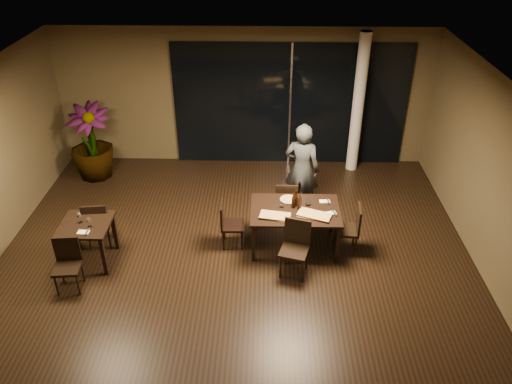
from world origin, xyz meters
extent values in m
plane|color=black|center=(0.00, 0.00, 0.00)|extent=(8.00, 8.00, 0.00)
cube|color=#4C4129|center=(0.00, 4.05, 1.50)|extent=(8.00, 0.10, 3.00)
cube|color=#4C4129|center=(4.05, 0.00, 1.50)|extent=(0.10, 8.00, 3.00)
cube|color=white|center=(0.00, 0.00, 3.02)|extent=(8.00, 8.00, 0.04)
cube|color=black|center=(1.00, 3.96, 1.35)|extent=(5.00, 0.06, 2.70)
cylinder|color=silver|center=(2.40, 3.65, 1.50)|extent=(0.24, 0.24, 3.00)
cube|color=black|center=(1.00, 0.80, 0.73)|extent=(1.50, 1.00, 0.04)
cube|color=black|center=(0.31, 0.36, 0.35)|extent=(0.06, 0.06, 0.71)
cube|color=black|center=(1.69, 0.36, 0.35)|extent=(0.06, 0.06, 0.71)
cube|color=black|center=(0.31, 1.24, 0.35)|extent=(0.06, 0.06, 0.71)
cube|color=black|center=(1.69, 1.24, 0.35)|extent=(0.06, 0.06, 0.71)
cube|color=black|center=(-2.40, 0.30, 0.73)|extent=(0.80, 0.80, 0.04)
cube|color=black|center=(-2.74, -0.04, 0.35)|extent=(0.06, 0.06, 0.71)
cube|color=black|center=(-2.06, -0.04, 0.35)|extent=(0.06, 0.06, 0.71)
cube|color=black|center=(-2.74, 0.64, 0.35)|extent=(0.06, 0.06, 0.71)
cube|color=black|center=(-2.06, 0.64, 0.35)|extent=(0.06, 0.06, 0.71)
cube|color=black|center=(0.88, 1.58, 0.41)|extent=(0.41, 0.41, 0.05)
cylinder|color=black|center=(1.05, 1.74, 0.20)|extent=(0.03, 0.03, 0.41)
cylinder|color=black|center=(0.73, 1.75, 0.20)|extent=(0.03, 0.03, 0.41)
cylinder|color=black|center=(1.04, 1.41, 0.20)|extent=(0.03, 0.03, 0.41)
cylinder|color=black|center=(0.72, 1.42, 0.20)|extent=(0.03, 0.03, 0.41)
cube|color=black|center=(0.88, 1.40, 0.63)|extent=(0.40, 0.05, 0.45)
cube|color=black|center=(0.96, 0.07, 0.44)|extent=(0.53, 0.53, 0.05)
cylinder|color=black|center=(0.74, -0.05, 0.22)|extent=(0.04, 0.04, 0.44)
cylinder|color=black|center=(1.08, -0.15, 0.22)|extent=(0.04, 0.04, 0.44)
cylinder|color=black|center=(0.84, 0.28, 0.22)|extent=(0.04, 0.04, 0.44)
cylinder|color=black|center=(1.18, 0.18, 0.22)|extent=(0.04, 0.04, 0.44)
cube|color=black|center=(1.02, 0.25, 0.68)|extent=(0.42, 0.16, 0.49)
cube|color=black|center=(-0.06, 0.80, 0.40)|extent=(0.40, 0.40, 0.04)
cylinder|color=black|center=(0.10, 0.65, 0.20)|extent=(0.03, 0.03, 0.40)
cylinder|color=black|center=(0.09, 0.97, 0.20)|extent=(0.03, 0.03, 0.40)
cylinder|color=black|center=(-0.22, 0.64, 0.20)|extent=(0.03, 0.03, 0.40)
cylinder|color=black|center=(-0.23, 0.95, 0.20)|extent=(0.03, 0.03, 0.40)
cube|color=black|center=(-0.24, 0.79, 0.62)|extent=(0.05, 0.39, 0.44)
cube|color=black|center=(1.87, 0.69, 0.42)|extent=(0.43, 0.43, 0.05)
cylinder|color=black|center=(1.71, 0.87, 0.21)|extent=(0.03, 0.03, 0.42)
cylinder|color=black|center=(1.69, 0.54, 0.21)|extent=(0.03, 0.03, 0.42)
cylinder|color=black|center=(2.04, 0.85, 0.21)|extent=(0.03, 0.03, 0.42)
cylinder|color=black|center=(2.02, 0.51, 0.21)|extent=(0.03, 0.03, 0.42)
cube|color=black|center=(2.05, 0.68, 0.65)|extent=(0.06, 0.41, 0.46)
cube|color=black|center=(-2.37, 0.78, 0.42)|extent=(0.46, 0.46, 0.05)
cylinder|color=black|center=(-2.22, 0.97, 0.21)|extent=(0.03, 0.03, 0.42)
cylinder|color=black|center=(-2.56, 0.93, 0.21)|extent=(0.03, 0.03, 0.42)
cylinder|color=black|center=(-2.18, 0.64, 0.21)|extent=(0.03, 0.03, 0.42)
cylinder|color=black|center=(-2.52, 0.59, 0.21)|extent=(0.03, 0.03, 0.42)
cube|color=black|center=(-2.35, 0.60, 0.66)|extent=(0.41, 0.09, 0.47)
cube|color=black|center=(-2.52, -0.38, 0.40)|extent=(0.43, 0.43, 0.04)
cylinder|color=black|center=(-2.66, -0.56, 0.20)|extent=(0.03, 0.03, 0.40)
cylinder|color=black|center=(-2.34, -0.53, 0.20)|extent=(0.03, 0.03, 0.40)
cylinder|color=black|center=(-2.69, -0.24, 0.20)|extent=(0.03, 0.03, 0.40)
cylinder|color=black|center=(-2.37, -0.21, 0.20)|extent=(0.03, 0.03, 0.40)
cube|color=black|center=(-2.53, -0.20, 0.63)|extent=(0.39, 0.08, 0.45)
imported|color=#2A2D2F|center=(1.16, 1.93, 0.90)|extent=(0.70, 0.57, 1.80)
imported|color=#1A4717|center=(-3.17, 3.17, 0.81)|extent=(0.91, 0.91, 1.61)
cube|color=#4C3018|center=(0.66, 0.56, 0.76)|extent=(0.55, 0.38, 0.01)
cube|color=#452B16|center=(1.30, 0.61, 0.76)|extent=(0.60, 0.40, 0.01)
cylinder|color=#A93A12|center=(0.89, 1.09, 0.76)|extent=(0.28, 0.28, 0.01)
cylinder|color=white|center=(0.77, 0.87, 0.79)|extent=(0.07, 0.07, 0.08)
cylinder|color=white|center=(1.22, 0.93, 0.80)|extent=(0.08, 0.08, 0.10)
cube|color=white|center=(1.58, 0.68, 0.76)|extent=(0.20, 0.15, 0.01)
cube|color=silver|center=(1.51, 1.05, 0.76)|extent=(0.19, 0.11, 0.01)
cube|color=white|center=(-2.35, 0.06, 0.76)|extent=(0.18, 0.11, 0.01)
camera|label=1|loc=(0.50, -6.19, 5.36)|focal=35.00mm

